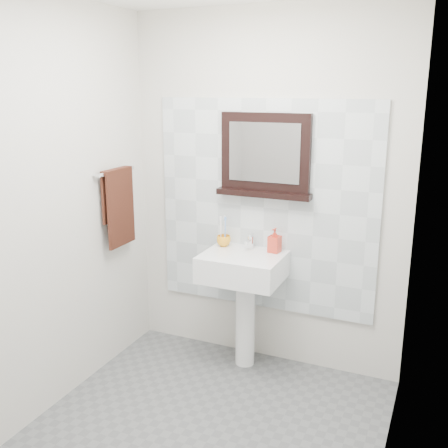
# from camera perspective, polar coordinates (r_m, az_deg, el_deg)

# --- Properties ---
(floor) EXTENTS (2.00, 2.20, 0.01)m
(floor) POSITION_cam_1_polar(r_m,az_deg,el_deg) (3.28, -2.89, -22.40)
(floor) COLOR #5B5E61
(floor) RESTS_ON ground
(back_wall) EXTENTS (2.00, 0.01, 2.50)m
(back_wall) POSITION_cam_1_polar(r_m,az_deg,el_deg) (3.70, 4.52, 3.37)
(back_wall) COLOR beige
(back_wall) RESTS_ON ground
(front_wall) EXTENTS (2.00, 0.01, 2.50)m
(front_wall) POSITION_cam_1_polar(r_m,az_deg,el_deg) (1.86, -18.99, -9.19)
(front_wall) COLOR beige
(front_wall) RESTS_ON ground
(left_wall) EXTENTS (0.01, 2.20, 2.50)m
(left_wall) POSITION_cam_1_polar(r_m,az_deg,el_deg) (3.27, -19.03, 1.11)
(left_wall) COLOR beige
(left_wall) RESTS_ON ground
(right_wall) EXTENTS (0.01, 2.20, 2.50)m
(right_wall) POSITION_cam_1_polar(r_m,az_deg,el_deg) (2.44, 18.23, -3.34)
(right_wall) COLOR beige
(right_wall) RESTS_ON ground
(splashback) EXTENTS (1.60, 0.02, 1.50)m
(splashback) POSITION_cam_1_polar(r_m,az_deg,el_deg) (3.71, 4.43, 1.82)
(splashback) COLOR silver
(splashback) RESTS_ON back_wall
(pedestal_sink) EXTENTS (0.55, 0.44, 0.96)m
(pedestal_sink) POSITION_cam_1_polar(r_m,az_deg,el_deg) (3.67, 2.11, -5.98)
(pedestal_sink) COLOR white
(pedestal_sink) RESTS_ON ground
(toothbrush_cup) EXTENTS (0.11, 0.11, 0.08)m
(toothbrush_cup) POSITION_cam_1_polar(r_m,az_deg,el_deg) (3.77, -0.03, -1.84)
(toothbrush_cup) COLOR #FBA41D
(toothbrush_cup) RESTS_ON pedestal_sink
(toothbrushes) EXTENTS (0.05, 0.04, 0.21)m
(toothbrushes) POSITION_cam_1_polar(r_m,az_deg,el_deg) (3.75, -0.04, -0.61)
(toothbrushes) COLOR white
(toothbrushes) RESTS_ON toothbrush_cup
(soap_dispenser) EXTENTS (0.09, 0.09, 0.17)m
(soap_dispenser) POSITION_cam_1_polar(r_m,az_deg,el_deg) (3.64, 5.53, -1.78)
(soap_dispenser) COLOR red
(soap_dispenser) RESTS_ON pedestal_sink
(framed_mirror) EXTENTS (0.67, 0.11, 0.57)m
(framed_mirror) POSITION_cam_1_polar(r_m,az_deg,el_deg) (3.61, 4.51, 7.26)
(framed_mirror) COLOR black
(framed_mirror) RESTS_ON back_wall
(towel_bar) EXTENTS (0.07, 0.40, 0.03)m
(towel_bar) POSITION_cam_1_polar(r_m,az_deg,el_deg) (3.72, -11.67, 5.62)
(towel_bar) COLOR silver
(towel_bar) RESTS_ON left_wall
(hand_towel) EXTENTS (0.06, 0.30, 0.55)m
(hand_towel) POSITION_cam_1_polar(r_m,az_deg,el_deg) (3.76, -11.41, 2.45)
(hand_towel) COLOR black
(hand_towel) RESTS_ON towel_bar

